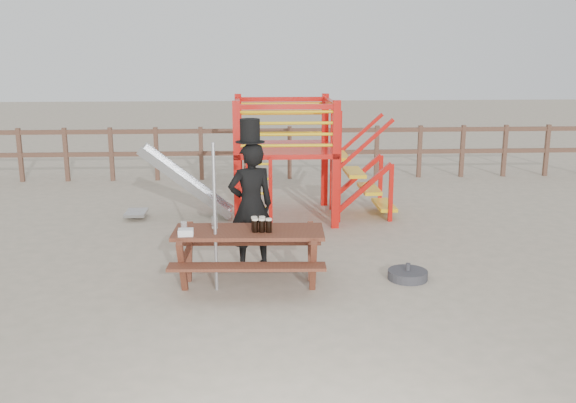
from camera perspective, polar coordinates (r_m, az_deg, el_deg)
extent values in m
plane|color=#B5A38C|center=(7.96, -0.42, -7.89)|extent=(60.00, 60.00, 0.00)
cube|color=brown|center=(14.52, -1.84, 6.31)|extent=(15.00, 0.06, 0.10)
cube|color=brown|center=(14.59, -1.83, 4.35)|extent=(15.00, 0.06, 0.10)
cube|color=brown|center=(15.46, -22.70, 3.83)|extent=(0.09, 0.09, 1.20)
cube|color=brown|center=(15.16, -19.13, 3.95)|extent=(0.09, 0.09, 1.20)
cube|color=brown|center=(14.92, -15.42, 4.07)|extent=(0.09, 0.09, 1.20)
cube|color=brown|center=(14.74, -11.61, 4.17)|extent=(0.09, 0.09, 1.20)
cube|color=brown|center=(14.63, -7.72, 4.26)|extent=(0.09, 0.09, 1.20)
cube|color=brown|center=(14.59, -3.79, 4.32)|extent=(0.09, 0.09, 1.20)
cube|color=brown|center=(14.61, 0.14, 4.37)|extent=(0.09, 0.09, 1.20)
cube|color=brown|center=(14.71, 4.04, 4.39)|extent=(0.09, 0.09, 1.20)
cube|color=brown|center=(14.87, 7.88, 4.39)|extent=(0.09, 0.09, 1.20)
cube|color=brown|center=(15.09, 11.62, 4.38)|extent=(0.09, 0.09, 1.20)
cube|color=brown|center=(15.38, 15.23, 4.35)|extent=(0.09, 0.09, 1.20)
cube|color=brown|center=(15.72, 18.70, 4.30)|extent=(0.09, 0.09, 1.20)
cube|color=brown|center=(16.12, 22.01, 4.24)|extent=(0.09, 0.09, 1.20)
cube|color=red|center=(10.37, -4.54, 3.14)|extent=(0.12, 0.12, 2.10)
cube|color=red|center=(10.46, 4.27, 3.23)|extent=(0.12, 0.12, 2.10)
cube|color=red|center=(11.95, -4.39, 4.49)|extent=(0.12, 0.12, 2.10)
cube|color=red|center=(12.03, 3.28, 4.57)|extent=(0.12, 0.12, 2.10)
cube|color=red|center=(11.15, -0.34, 4.67)|extent=(1.72, 1.72, 0.08)
cube|color=red|center=(10.26, -0.11, 8.42)|extent=(1.60, 0.08, 0.08)
cube|color=red|center=(11.85, -0.55, 9.08)|extent=(1.60, 0.08, 0.08)
cube|color=red|center=(11.04, -4.55, 8.73)|extent=(0.08, 1.60, 0.08)
cube|color=red|center=(11.13, 3.82, 8.77)|extent=(0.08, 1.60, 0.08)
cylinder|color=yellow|center=(10.33, -0.11, 4.99)|extent=(1.50, 0.05, 0.05)
cylinder|color=yellow|center=(11.92, -0.55, 6.11)|extent=(1.50, 0.05, 0.05)
cylinder|color=yellow|center=(10.31, -0.11, 5.98)|extent=(1.50, 0.05, 0.05)
cylinder|color=yellow|center=(11.89, -0.55, 6.97)|extent=(1.50, 0.05, 0.05)
cylinder|color=yellow|center=(10.29, -0.11, 6.98)|extent=(1.50, 0.05, 0.05)
cylinder|color=yellow|center=(11.88, -0.55, 7.83)|extent=(1.50, 0.05, 0.05)
cylinder|color=yellow|center=(10.27, -0.11, 7.97)|extent=(1.50, 0.05, 0.05)
cylinder|color=yellow|center=(11.86, -0.55, 8.70)|extent=(1.50, 0.05, 0.05)
cube|color=red|center=(10.31, -3.56, 0.54)|extent=(0.06, 0.06, 1.20)
cube|color=red|center=(10.32, -1.56, 0.57)|extent=(0.06, 0.06, 1.20)
cylinder|color=yellow|center=(10.42, -2.54, -1.86)|extent=(0.36, 0.04, 0.04)
cylinder|color=yellow|center=(10.36, -2.55, -0.58)|extent=(0.36, 0.04, 0.04)
cylinder|color=yellow|center=(10.31, -2.56, 0.72)|extent=(0.36, 0.04, 0.04)
cylinder|color=yellow|center=(10.26, -2.58, 2.02)|extent=(0.36, 0.04, 0.04)
cylinder|color=yellow|center=(10.21, -2.59, 3.34)|extent=(0.36, 0.04, 0.04)
cube|color=yellow|center=(11.26, 4.50, 4.10)|extent=(0.30, 0.90, 0.06)
cube|color=yellow|center=(11.35, 5.88, 2.61)|extent=(0.30, 0.90, 0.06)
cube|color=yellow|center=(11.46, 7.23, 1.14)|extent=(0.30, 0.90, 0.06)
cube|color=yellow|center=(11.58, 8.55, -0.30)|extent=(0.30, 0.90, 0.06)
cube|color=red|center=(10.97, 6.85, 1.25)|extent=(0.95, 0.08, 0.86)
cube|color=red|center=(11.84, 6.09, 2.16)|extent=(0.95, 0.08, 0.86)
cube|color=#AFB2B6|center=(11.29, -8.99, 1.63)|extent=(1.53, 0.55, 1.21)
cube|color=#AFB2B6|center=(11.02, -9.13, 1.55)|extent=(1.58, 0.04, 1.28)
cube|color=#AFB2B6|center=(11.55, -8.87, 2.10)|extent=(1.58, 0.04, 1.28)
cube|color=#AFB2B6|center=(11.53, -13.35, -0.98)|extent=(0.35, 0.55, 0.05)
cube|color=brown|center=(7.92, -3.53, -2.72)|extent=(1.88, 0.78, 0.05)
cube|color=brown|center=(7.52, -3.68, -5.82)|extent=(1.86, 0.34, 0.04)
cube|color=brown|center=(8.48, -3.34, -3.57)|extent=(1.86, 0.34, 0.04)
cube|color=brown|center=(8.10, -9.06, -5.16)|extent=(0.12, 1.11, 0.66)
cube|color=brown|center=(8.03, 2.14, -5.18)|extent=(0.12, 1.11, 0.66)
imported|color=black|center=(8.57, -3.31, -0.37)|extent=(0.71, 0.57, 1.70)
cube|color=#0D9623|center=(8.66, -3.59, 1.15)|extent=(0.07, 0.04, 0.40)
cylinder|color=black|center=(8.41, -3.39, 5.32)|extent=(0.39, 0.39, 0.01)
cylinder|color=black|center=(8.39, -3.40, 6.36)|extent=(0.26, 0.26, 0.30)
cube|color=white|center=(8.50, -3.67, 7.15)|extent=(0.13, 0.04, 0.03)
cylinder|color=#B2B2B7|center=(7.74, -6.51, -1.48)|extent=(0.04, 0.04, 1.83)
cylinder|color=#343439|center=(8.44, 10.59, -6.43)|extent=(0.51, 0.51, 0.12)
cylinder|color=#343439|center=(8.40, 10.62, -5.74)|extent=(0.06, 0.06, 0.10)
cube|color=white|center=(7.76, -9.08, -2.72)|extent=(0.19, 0.15, 0.08)
cylinder|color=black|center=(7.81, -2.94, -2.20)|extent=(0.08, 0.08, 0.15)
cylinder|color=#F4E3C7|center=(7.79, -2.95, -1.59)|extent=(0.08, 0.08, 0.02)
cylinder|color=black|center=(7.80, -2.34, -2.21)|extent=(0.08, 0.08, 0.15)
cylinder|color=#F4E3C7|center=(7.78, -2.34, -1.60)|extent=(0.08, 0.08, 0.02)
cylinder|color=black|center=(7.80, -1.72, -2.21)|extent=(0.08, 0.08, 0.15)
cylinder|color=#F4E3C7|center=(7.78, -1.73, -1.60)|extent=(0.08, 0.08, 0.02)
cylinder|color=black|center=(7.89, -3.01, -2.04)|extent=(0.08, 0.08, 0.15)
cylinder|color=#F4E3C7|center=(7.87, -3.02, -1.43)|extent=(0.08, 0.08, 0.02)
cylinder|color=black|center=(7.89, -2.31, -2.02)|extent=(0.08, 0.08, 0.15)
cylinder|color=#F4E3C7|center=(7.87, -2.32, -1.42)|extent=(0.08, 0.08, 0.02)
cylinder|color=silver|center=(8.00, -6.55, -1.89)|extent=(0.08, 0.08, 0.15)
cylinder|color=#F4E3C7|center=(8.02, -6.54, -2.34)|extent=(0.07, 0.07, 0.02)
cylinder|color=silver|center=(7.84, -9.22, -2.31)|extent=(0.08, 0.08, 0.15)
cylinder|color=#F4E3C7|center=(7.85, -9.21, -2.76)|extent=(0.07, 0.07, 0.02)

